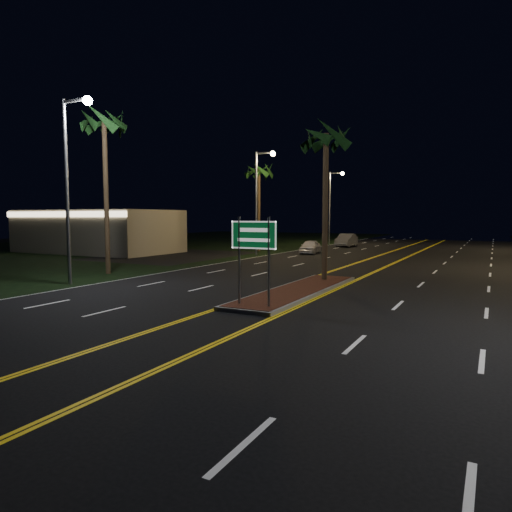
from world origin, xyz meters
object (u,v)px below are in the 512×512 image
Objects in this scene: commercial_building at (98,231)px; palm_median at (326,138)px; palm_left_near at (104,124)px; car_far at (346,239)px; highway_sign at (254,243)px; streetlight_left_far at (333,199)px; streetlight_left_near at (72,169)px; palm_left_far at (259,172)px; streetlight_left_mid at (260,191)px; median_island at (298,291)px; car_near at (310,246)px.

palm_median reaches higher than commercial_building.
palm_left_near reaches higher than car_far.
highway_sign is 42.67m from streetlight_left_far.
streetlight_left_near is 1.02× the size of palm_left_far.
palm_median is at bearing -51.83° from streetlight_left_mid.
commercial_building reaches higher than median_island.
streetlight_left_near reaches higher than median_island.
palm_left_near is 21.95m from car_near.
palm_median is (10.61, -13.50, 1.62)m from streetlight_left_mid.
palm_left_near is at bearing 115.26° from streetlight_left_near.
palm_median reaches higher than car_far.
commercial_building reaches higher than car_far.
car_near is 11.38m from car_far.
highway_sign is at bearing -75.56° from streetlight_left_far.
streetlight_left_mid is 16.39m from palm_left_near.
highway_sign is at bearing -63.41° from streetlight_left_mid.
commercial_building is 16.47m from palm_left_far.
car_near is (3.23, 3.81, -4.92)m from streetlight_left_mid.
palm_left_far is (13.20, 8.01, 5.74)m from commercial_building.
commercial_building is at bearing 146.52° from highway_sign.
commercial_building is (-26.00, 17.19, -0.40)m from highway_sign.
highway_sign is 26.13m from car_near.
streetlight_left_far is at bearing 87.00° from palm_left_near.
streetlight_left_mid is 1.00× the size of streetlight_left_far.
highway_sign is at bearing -90.00° from median_island.
streetlight_left_mid is 7.02m from car_near.
streetlight_left_mid is 17.25m from palm_median.
palm_left_near is at bearing 157.40° from highway_sign.
streetlight_left_far is 1.08× the size of palm_median.
palm_left_far is (-2.19, 24.00, 2.09)m from streetlight_left_near.
streetlight_left_far is 7.54m from car_far.
streetlight_left_near is at bearing -164.22° from median_island.
palm_left_far is at bearing 118.67° from streetlight_left_mid.
streetlight_left_far is (-10.61, 37.00, 5.57)m from median_island.
highway_sign is 0.36× the size of streetlight_left_mid.
streetlight_left_near is 1.00× the size of streetlight_left_mid.
palm_left_far reaches higher than highway_sign.
streetlight_left_mid is at bearing 90.00° from streetlight_left_near.
palm_median is 0.94× the size of palm_left_far.
streetlight_left_mid reaches higher than palm_median.
palm_left_near is (-1.89, 4.00, 3.02)m from streetlight_left_near.
streetlight_left_mid is 2.05× the size of car_near.
commercial_building is at bearing -122.65° from streetlight_left_far.
streetlight_left_near is at bearing -95.82° from car_far.
highway_sign reaches higher than car_far.
commercial_building is at bearing 159.95° from palm_median.
commercial_building is 19.25m from palm_left_near.
streetlight_left_far reaches higher than palm_median.
car_far is at bearing 101.42° from highway_sign.
streetlight_left_far reaches higher than palm_left_far.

